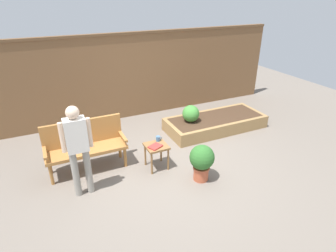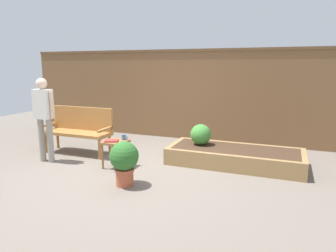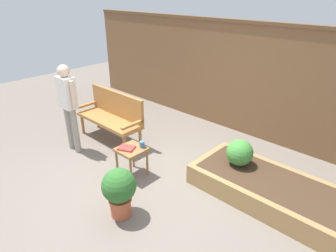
% 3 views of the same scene
% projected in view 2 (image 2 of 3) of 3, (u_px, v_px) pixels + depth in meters
% --- Properties ---
extents(ground_plane, '(14.00, 14.00, 0.00)m').
position_uv_depth(ground_plane, '(130.00, 170.00, 5.30)').
color(ground_plane, '#70665B').
extents(fence_back, '(8.40, 0.14, 2.16)m').
position_uv_depth(fence_back, '(180.00, 94.00, 7.46)').
color(fence_back, brown).
rests_on(fence_back, ground_plane).
extents(garden_bench, '(1.44, 0.48, 0.94)m').
position_uv_depth(garden_bench, '(79.00, 127.00, 6.30)').
color(garden_bench, '#A87038').
rests_on(garden_bench, ground_plane).
extents(side_table, '(0.40, 0.40, 0.48)m').
position_uv_depth(side_table, '(115.00, 145.00, 5.39)').
color(side_table, olive).
rests_on(side_table, ground_plane).
extents(cup_on_table, '(0.12, 0.08, 0.10)m').
position_uv_depth(cup_on_table, '(124.00, 137.00, 5.45)').
color(cup_on_table, teal).
rests_on(cup_on_table, side_table).
extents(book_on_table, '(0.29, 0.26, 0.02)m').
position_uv_depth(book_on_table, '(112.00, 141.00, 5.34)').
color(book_on_table, '#B2332D').
rests_on(book_on_table, side_table).
extents(potted_boxwood, '(0.44, 0.44, 0.68)m').
position_uv_depth(potted_boxwood, '(124.00, 160.00, 4.56)').
color(potted_boxwood, '#B75638').
rests_on(potted_boxwood, ground_plane).
extents(raised_planter_bed, '(2.40, 1.00, 0.30)m').
position_uv_depth(raised_planter_bed, '(235.00, 156.00, 5.58)').
color(raised_planter_bed, '#997547').
rests_on(raised_planter_bed, ground_plane).
extents(shrub_near_bench, '(0.39, 0.39, 0.39)m').
position_uv_depth(shrub_near_bench, '(201.00, 134.00, 5.80)').
color(shrub_near_bench, brown).
rests_on(shrub_near_bench, raised_planter_bed).
extents(person_by_bench, '(0.47, 0.20, 1.56)m').
position_uv_depth(person_by_bench, '(44.00, 113.00, 5.61)').
color(person_by_bench, gray).
rests_on(person_by_bench, ground_plane).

